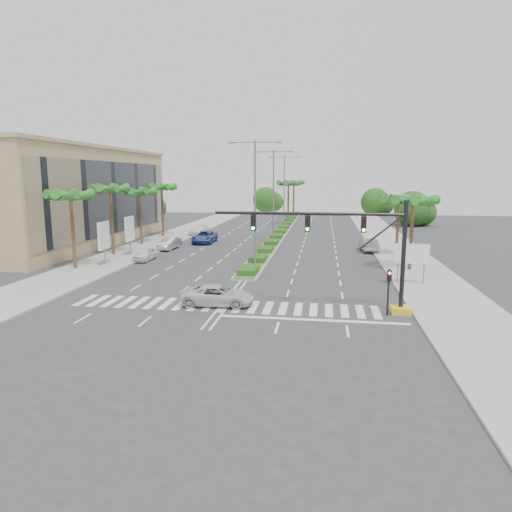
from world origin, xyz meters
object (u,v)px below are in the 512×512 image
Objects in this scene: car_crossing at (218,295)px; car_parked_b at (169,244)px; car_parked_d at (199,230)px; car_right at (369,245)px; car_parked_c at (205,237)px; car_parked_a at (145,254)px.

car_parked_b is at bearing 24.27° from car_crossing.
car_parked_d is 26.22m from car_right.
car_parked_b is at bearing -116.00° from car_parked_c.
car_crossing is at bearing -69.71° from car_parked_d.
car_parked_a is 19.08m from car_crossing.
car_parked_b is 25.50m from car_crossing.
car_parked_d is 1.13× the size of car_right.
car_right reaches higher than car_parked_b.
car_parked_b is 23.70m from car_right.
car_parked_a is at bearing -84.86° from car_parked_b.
car_parked_d is (0.00, 21.07, 0.10)m from car_parked_a.
car_parked_a is 0.74× the size of car_parked_d.
car_parked_c reaches higher than car_crossing.
car_crossing is at bearing 58.16° from car_right.
car_parked_c is 1.21× the size of car_right.
car_right reaches higher than car_parked_a.
car_right is at bearing -22.86° from car_parked_d.
car_parked_a is 0.69× the size of car_parked_c.
car_right is at bearing 10.32° from car_parked_b.
car_parked_c reaches higher than car_parked_b.
car_crossing is (11.35, -22.83, -0.03)m from car_parked_b.
car_parked_b is 0.94× the size of car_right.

